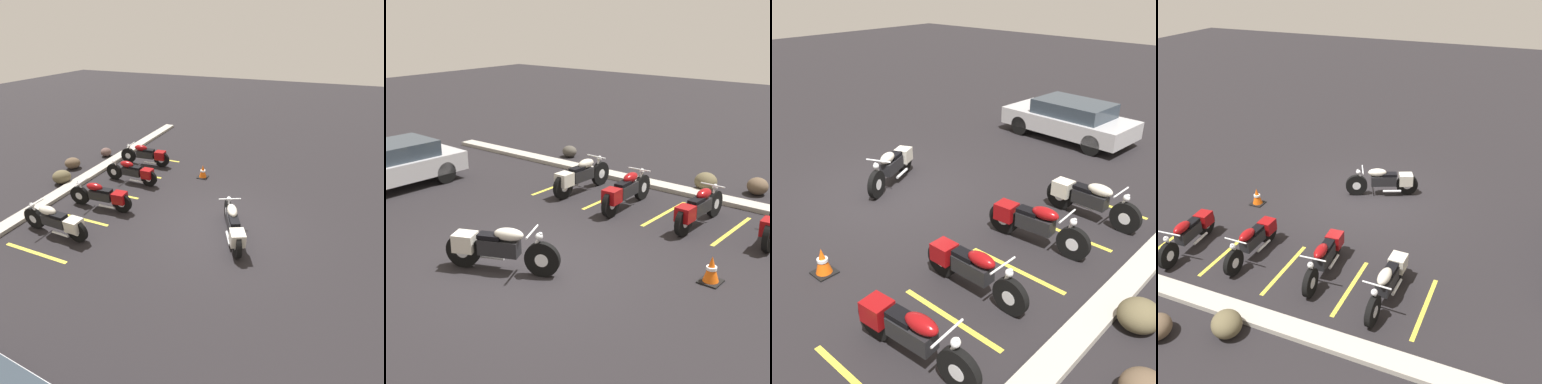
% 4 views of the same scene
% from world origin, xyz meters
% --- Properties ---
extents(ground, '(60.00, 60.00, 0.00)m').
position_xyz_m(ground, '(0.00, 0.00, 0.00)').
color(ground, black).
extents(motorcycle_cream_featured, '(2.18, 1.14, 0.92)m').
position_xyz_m(motorcycle_cream_featured, '(-0.41, -0.46, 0.49)').
color(motorcycle_cream_featured, black).
rests_on(motorcycle_cream_featured, ground).
extents(parked_bike_0, '(0.64, 2.30, 0.90)m').
position_xyz_m(parked_bike_0, '(-2.09, 4.25, 0.48)').
color(parked_bike_0, black).
rests_on(parked_bike_0, ground).
extents(parked_bike_1, '(0.64, 2.28, 0.90)m').
position_xyz_m(parked_bike_1, '(-0.38, 3.94, 0.48)').
color(parked_bike_1, black).
rests_on(parked_bike_1, ground).
extents(parked_bike_2, '(0.62, 2.21, 0.87)m').
position_xyz_m(parked_bike_2, '(1.62, 4.01, 0.46)').
color(parked_bike_2, black).
rests_on(parked_bike_2, ground).
extents(parked_bike_3, '(0.63, 2.26, 0.89)m').
position_xyz_m(parked_bike_3, '(3.35, 4.40, 0.47)').
color(parked_bike_3, black).
rests_on(parked_bike_3, ground).
extents(concrete_curb, '(18.00, 0.50, 0.12)m').
position_xyz_m(concrete_curb, '(0.00, 6.02, 0.06)').
color(concrete_curb, '#A8A399').
rests_on(concrete_curb, ground).
extents(landscape_rock_1, '(0.92, 0.93, 0.52)m').
position_xyz_m(landscape_rock_1, '(0.57, 6.60, 0.26)').
color(landscape_rock_1, brown).
rests_on(landscape_rock_1, ground).
extents(traffic_cone, '(0.40, 0.40, 0.53)m').
position_xyz_m(traffic_cone, '(3.07, 1.71, 0.25)').
color(traffic_cone, black).
rests_on(traffic_cone, ground).
extents(stall_line_0, '(0.10, 2.10, 0.00)m').
position_xyz_m(stall_line_0, '(-2.97, 4.29, 0.00)').
color(stall_line_0, gold).
rests_on(stall_line_0, ground).
extents(stall_line_1, '(0.10, 2.10, 0.00)m').
position_xyz_m(stall_line_1, '(-1.19, 4.29, 0.00)').
color(stall_line_1, gold).
rests_on(stall_line_1, ground).
extents(stall_line_2, '(0.10, 2.10, 0.00)m').
position_xyz_m(stall_line_2, '(0.60, 4.29, 0.00)').
color(stall_line_2, gold).
rests_on(stall_line_2, ground).
extents(stall_line_3, '(0.10, 2.10, 0.00)m').
position_xyz_m(stall_line_3, '(2.38, 4.29, 0.00)').
color(stall_line_3, gold).
rests_on(stall_line_3, ground).
extents(stall_line_4, '(0.10, 2.10, 0.00)m').
position_xyz_m(stall_line_4, '(4.16, 4.29, 0.00)').
color(stall_line_4, gold).
rests_on(stall_line_4, ground).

